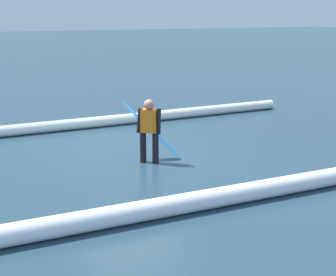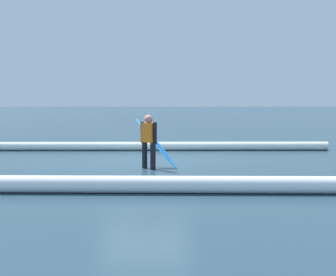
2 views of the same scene
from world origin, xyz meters
name	(u,v)px [view 1 (image 1 of 2)]	position (x,y,z in m)	size (l,w,h in m)	color
ground_plane	(131,155)	(0.00, 0.00, 0.00)	(157.12, 157.12, 0.00)	#25404F
surfer	(149,128)	(-0.15, 0.71, 0.79)	(0.43, 0.43, 1.40)	black
surfboard	(153,131)	(-0.34, 0.46, 0.63)	(1.26, 0.93, 1.29)	#268CE5
wave_crest_foreground	(19,130)	(2.06, -3.00, 0.15)	(0.30, 0.30, 16.74)	white
wave_crest_midground	(176,205)	(0.56, 3.43, 0.17)	(0.33, 0.33, 24.05)	white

